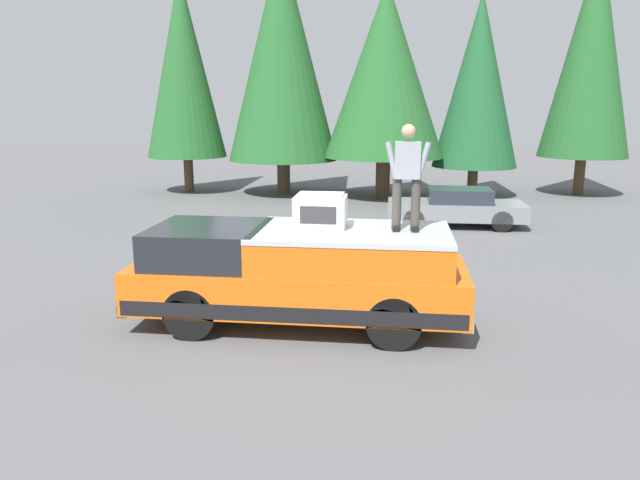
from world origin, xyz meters
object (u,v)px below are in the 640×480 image
at_px(person_on_truck_bed, 407,175).
at_px(parked_car_grey, 456,207).
at_px(pickup_truck, 299,274).
at_px(compressor_unit, 320,211).

distance_m(person_on_truck_bed, parked_car_grey, 9.10).
relative_size(person_on_truck_bed, parked_car_grey, 0.41).
distance_m(pickup_truck, person_on_truck_bed, 2.42).
xyz_separation_m(pickup_truck, parked_car_grey, (8.78, -3.46, -0.29)).
height_order(compressor_unit, parked_car_grey, compressor_unit).
relative_size(pickup_truck, compressor_unit, 6.60).
bearing_deg(person_on_truck_bed, compressor_unit, 86.24).
xyz_separation_m(pickup_truck, person_on_truck_bed, (0.07, -1.74, 1.68)).
height_order(person_on_truck_bed, parked_car_grey, person_on_truck_bed).
xyz_separation_m(person_on_truck_bed, parked_car_grey, (8.72, -1.72, -1.97)).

